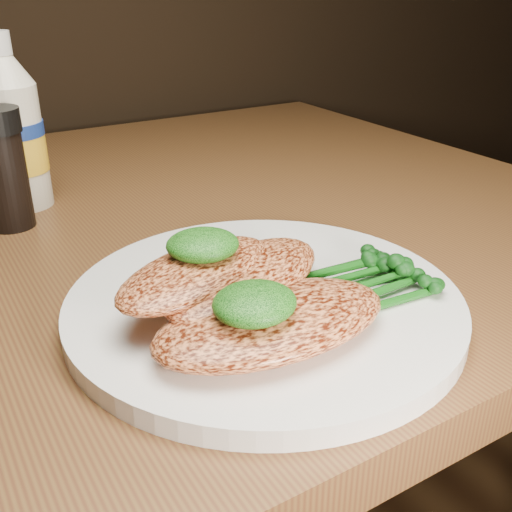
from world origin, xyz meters
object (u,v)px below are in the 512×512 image
mayo_bottle (11,123)px  plate (264,303)px  dining_table (80,510)px  pepper_grinder (3,170)px

mayo_bottle → plate: bearing=-72.6°
dining_table → pepper_grinder: bearing=108.3°
plate → pepper_grinder: bearing=114.9°
plate → pepper_grinder: pepper_grinder is taller
dining_table → plate: (0.12, -0.24, 0.38)m
dining_table → mayo_bottle: mayo_bottle is taller
dining_table → plate: size_ratio=4.07×
dining_table → mayo_bottle: 0.47m
plate → dining_table: bearing=115.7°
dining_table → mayo_bottle: (0.01, 0.09, 0.47)m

